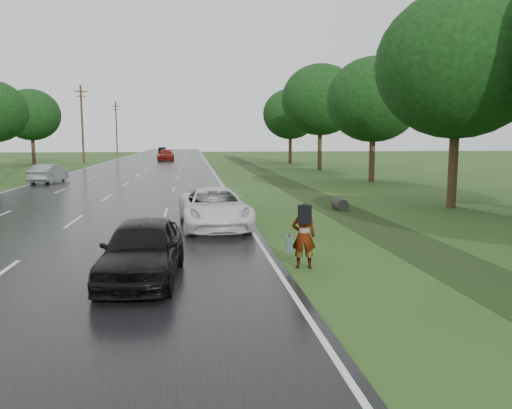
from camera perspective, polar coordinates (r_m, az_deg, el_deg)
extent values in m
cube|color=black|center=(57.59, -12.05, 4.17)|extent=(14.00, 180.00, 0.04)
cube|color=silver|center=(57.44, -5.31, 4.32)|extent=(0.12, 180.00, 0.01)
cube|color=silver|center=(58.52, -18.67, 4.01)|extent=(0.12, 180.00, 0.01)
cube|color=silver|center=(57.59, -12.05, 4.19)|extent=(0.12, 180.00, 0.01)
cube|color=#1E2F12|center=(33.19, 4.54, 1.86)|extent=(2.20, 120.00, 0.01)
cylinder|color=#2D2D2D|center=(23.53, 9.57, 0.02)|extent=(0.56, 1.00, 0.56)
cylinder|color=#3E2619|center=(68.74, -19.24, 8.60)|extent=(0.26, 0.26, 10.00)
cube|color=#3E2619|center=(68.97, -19.40, 12.09)|extent=(1.60, 0.12, 0.12)
cube|color=#3E2619|center=(68.92, -19.38, 11.59)|extent=(1.20, 0.10, 0.10)
cylinder|color=#3E2619|center=(98.30, -15.66, 8.32)|extent=(0.26, 0.26, 10.00)
cube|color=#3E2619|center=(98.46, -15.75, 10.76)|extent=(1.60, 0.12, 0.12)
cube|color=#3E2619|center=(98.43, -15.74, 10.42)|extent=(1.20, 0.10, 0.10)
cylinder|color=#3E2619|center=(25.53, 21.58, 3.94)|extent=(0.44, 0.44, 3.84)
ellipsoid|color=black|center=(25.71, 22.12, 14.60)|extent=(7.60, 7.60, 6.84)
cylinder|color=#3E2619|center=(38.78, 13.11, 5.11)|extent=(0.44, 0.44, 3.52)
ellipsoid|color=black|center=(38.85, 13.30, 11.59)|extent=(7.00, 7.00, 6.30)
cylinder|color=#3E2619|center=(52.01, 7.29, 6.19)|extent=(0.44, 0.44, 4.16)
ellipsoid|color=black|center=(52.14, 7.39, 11.78)|extent=(8.00, 8.00, 7.20)
cylinder|color=#3E2619|center=(65.59, 3.93, 6.31)|extent=(0.44, 0.44, 3.68)
ellipsoid|color=black|center=(65.65, 3.96, 10.27)|extent=(7.20, 7.20, 6.48)
cylinder|color=#3E2619|center=(68.16, -24.10, 5.65)|extent=(0.44, 0.44, 3.52)
ellipsoid|color=black|center=(68.20, -24.30, 9.33)|extent=(7.00, 7.00, 6.30)
imported|color=#A5998C|center=(12.81, 5.47, -3.59)|extent=(0.67, 0.49, 1.68)
cube|color=black|center=(12.47, 5.58, -1.14)|extent=(0.36, 0.25, 0.47)
cube|color=#395452|center=(12.93, 3.84, -4.49)|extent=(0.23, 0.49, 0.38)
cube|color=black|center=(12.88, 3.85, -3.51)|extent=(0.07, 0.16, 0.03)
imported|color=white|center=(18.49, -4.79, -0.37)|extent=(2.72, 5.34, 1.45)
imported|color=black|center=(11.91, -12.86, -5.01)|extent=(1.98, 4.32, 1.44)
imported|color=gray|center=(39.90, -22.61, 3.31)|extent=(2.02, 4.33, 1.37)
imported|color=maroon|center=(74.12, -10.26, 5.58)|extent=(2.39, 5.52, 1.58)
imported|color=black|center=(106.33, -10.65, 6.09)|extent=(1.53, 4.15, 1.36)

